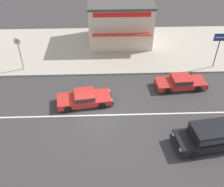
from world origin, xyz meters
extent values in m
plane|color=#383535|center=(0.00, 0.00, 0.00)|extent=(160.00, 160.00, 0.00)
cube|color=silver|center=(0.00, 0.00, 0.00)|extent=(50.40, 0.14, 0.01)
cube|color=#ADA393|center=(0.00, 10.43, 0.07)|extent=(68.00, 10.00, 0.15)
cube|color=red|center=(7.10, 3.35, 0.41)|extent=(4.31, 1.96, 0.48)
cube|color=red|center=(7.15, 3.35, 0.85)|extent=(1.68, 1.60, 0.42)
cube|color=#28333D|center=(7.15, 3.35, 0.85)|extent=(1.62, 1.63, 0.27)
cube|color=black|center=(9.24, 3.51, 0.31)|extent=(0.24, 1.63, 0.28)
cube|color=white|center=(9.17, 4.08, 0.51)|extent=(0.10, 0.25, 0.14)
cube|color=white|center=(9.25, 2.93, 0.51)|extent=(0.10, 0.25, 0.14)
cylinder|color=black|center=(8.34, 4.23, 0.30)|extent=(0.61, 0.26, 0.60)
cylinder|color=black|center=(8.45, 2.66, 0.30)|extent=(0.61, 0.26, 0.60)
cylinder|color=black|center=(5.74, 4.04, 0.30)|extent=(0.61, 0.26, 0.60)
cylinder|color=black|center=(5.86, 2.47, 0.30)|extent=(0.61, 0.26, 0.60)
cube|color=red|center=(-1.06, 1.46, 0.41)|extent=(4.41, 2.31, 0.48)
cube|color=red|center=(-1.01, 1.47, 0.85)|extent=(1.78, 1.77, 0.42)
cube|color=#28333D|center=(-1.01, 1.47, 0.85)|extent=(1.72, 1.80, 0.27)
cube|color=black|center=(1.07, 1.75, 0.31)|extent=(0.35, 1.71, 0.28)
cube|color=white|center=(0.96, 2.35, 0.51)|extent=(0.11, 0.25, 0.14)
cube|color=white|center=(1.13, 1.14, 0.51)|extent=(0.11, 0.25, 0.14)
cylinder|color=black|center=(0.12, 2.46, 0.30)|extent=(0.62, 0.30, 0.60)
cylinder|color=black|center=(0.34, 0.82, 0.30)|extent=(0.62, 0.30, 0.60)
cylinder|color=black|center=(-2.47, 2.10, 0.30)|extent=(0.62, 0.30, 0.60)
cylinder|color=black|center=(-2.24, 0.46, 0.30)|extent=(0.62, 0.30, 0.60)
cube|color=black|center=(7.43, -3.13, 0.52)|extent=(4.71, 2.50, 0.70)
cube|color=black|center=(7.71, -3.09, 1.21)|extent=(3.24, 2.11, 0.70)
cube|color=#28333D|center=(7.71, -3.09, 1.21)|extent=(3.12, 2.13, 0.45)
cube|color=black|center=(5.16, -3.44, 0.31)|extent=(0.37, 1.86, 0.28)
cube|color=white|center=(5.28, -4.10, 0.67)|extent=(0.11, 0.25, 0.14)
cube|color=white|center=(5.10, -2.78, 0.67)|extent=(0.11, 0.25, 0.14)
cylinder|color=black|center=(6.18, -4.21, 0.30)|extent=(0.62, 0.30, 0.60)
cylinder|color=black|center=(5.93, -2.43, 0.30)|extent=(0.62, 0.30, 0.60)
cylinder|color=black|center=(8.69, -2.05, 0.30)|extent=(0.62, 0.30, 0.60)
cylinder|color=#9E9EA3|center=(-7.00, 6.50, 1.46)|extent=(0.12, 0.12, 2.62)
cylinder|color=#9E9EA3|center=(-7.00, 6.50, 3.06)|extent=(0.59, 0.18, 0.59)
cylinder|color=white|center=(-7.00, 6.40, 3.06)|extent=(0.52, 0.02, 0.52)
cylinder|color=white|center=(-7.00, 6.59, 3.06)|extent=(0.52, 0.02, 0.52)
cube|color=black|center=(-7.00, 6.39, 3.06)|extent=(0.27, 0.01, 0.03)
cube|color=black|center=(-7.00, 6.39, 3.06)|extent=(0.17, 0.01, 0.40)
cylinder|color=#4C4C51|center=(11.00, 6.29, 1.52)|extent=(0.10, 0.10, 2.73)
cube|color=navy|center=(11.00, 6.25, 3.23)|extent=(1.27, 0.06, 0.69)
cube|color=white|center=(11.00, 6.22, 3.23)|extent=(1.02, 0.01, 0.10)
cube|color=beige|center=(2.40, 12.10, 2.28)|extent=(6.54, 5.09, 4.25)
cube|color=#474442|center=(2.40, 12.10, 4.52)|extent=(6.67, 5.20, 0.24)
cube|color=red|center=(2.40, 9.20, 2.20)|extent=(5.88, 0.90, 0.28)
cube|color=red|center=(2.40, 9.53, 4.10)|extent=(5.56, 0.08, 0.44)
camera|label=1|loc=(0.59, -14.65, 13.67)|focal=42.00mm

